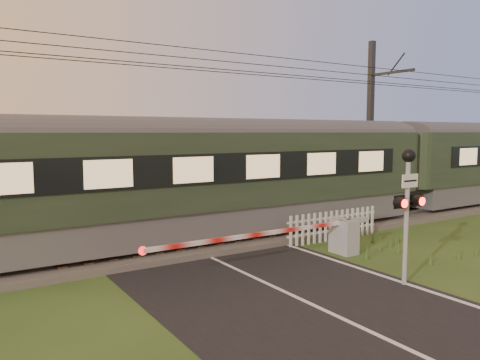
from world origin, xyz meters
TOP-DOWN VIEW (x-y plane):
  - ground at (0.00, 0.00)m, footprint 160.00×160.00m
  - road at (0.02, -0.23)m, footprint 6.00×140.00m
  - track_bed at (0.00, 6.50)m, footprint 140.00×3.40m
  - overhead_wires at (0.00, 6.50)m, footprint 120.00×0.62m
  - train at (9.78, 6.50)m, footprint 39.65×2.73m
  - boom_gate at (3.17, 3.22)m, footprint 7.21×0.78m
  - crossing_signal at (2.69, 0.37)m, footprint 0.81×0.34m
  - picket_fence at (4.50, 4.60)m, footprint 3.88×0.08m
  - catenary_mast at (10.72, 8.73)m, footprint 0.24×2.47m

SIDE VIEW (x-z plane):
  - ground at x=0.00m, z-range 0.00..0.00m
  - road at x=0.02m, z-range 0.00..0.03m
  - track_bed at x=0.00m, z-range -0.13..0.26m
  - picket_fence at x=4.50m, z-range 0.01..1.00m
  - boom_gate at x=3.17m, z-range 0.06..1.09m
  - train at x=9.78m, z-range 0.29..3.97m
  - crossing_signal at x=2.69m, z-range 0.60..3.78m
  - catenary_mast at x=10.72m, z-range 0.14..7.88m
  - overhead_wires at x=0.00m, z-range 5.41..6.04m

